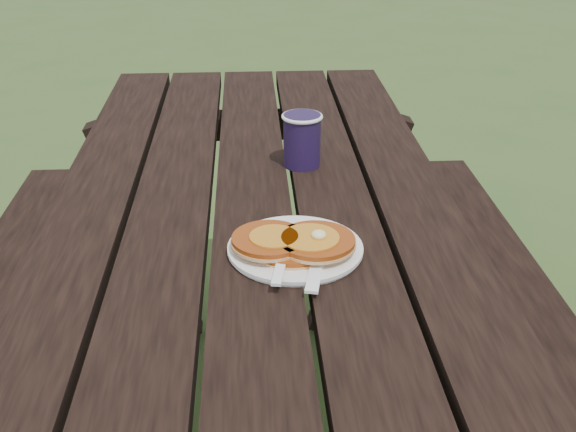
{
  "coord_description": "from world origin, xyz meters",
  "views": [
    {
      "loc": [
        -0.01,
        -1.2,
        1.33
      ],
      "look_at": [
        0.06,
        -0.16,
        0.8
      ],
      "focal_mm": 45.0,
      "sensor_mm": 36.0,
      "label": 1
    }
  ],
  "objects": [
    {
      "name": "picnic_table",
      "position": [
        0.0,
        0.0,
        0.37
      ],
      "size": [
        1.36,
        1.8,
        0.75
      ],
      "color": "black",
      "rests_on": "ground"
    },
    {
      "name": "coffee_cup",
      "position": [
        0.1,
        0.18,
        0.81
      ],
      "size": [
        0.08,
        0.08,
        0.11
      ],
      "rotation": [
        0.0,
        0.0,
        0.23
      ],
      "color": "#1D1033",
      "rests_on": "picnic_table"
    },
    {
      "name": "knife",
      "position": [
        0.1,
        -0.24,
        0.76
      ],
      "size": [
        0.05,
        0.18,
        0.0
      ],
      "primitive_type": "cube",
      "rotation": [
        0.0,
        0.0,
        -0.19
      ],
      "color": "white",
      "rests_on": "plate"
    },
    {
      "name": "pancake_stack",
      "position": [
        0.06,
        -0.2,
        0.77
      ],
      "size": [
        0.2,
        0.13,
        0.04
      ],
      "rotation": [
        0.0,
        0.0,
        0.16
      ],
      "color": "#9D4111",
      "rests_on": "plate"
    },
    {
      "name": "plate",
      "position": [
        0.07,
        -0.19,
        0.76
      ],
      "size": [
        0.27,
        0.27,
        0.01
      ],
      "primitive_type": "cylinder",
      "rotation": [
        0.0,
        0.0,
        0.34
      ],
      "color": "white",
      "rests_on": "picnic_table"
    },
    {
      "name": "fork",
      "position": [
        0.04,
        -0.26,
        0.77
      ],
      "size": [
        0.06,
        0.16,
        0.01
      ],
      "primitive_type": null,
      "rotation": [
        0.0,
        0.0,
        -0.18
      ],
      "color": "white",
      "rests_on": "plate"
    }
  ]
}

